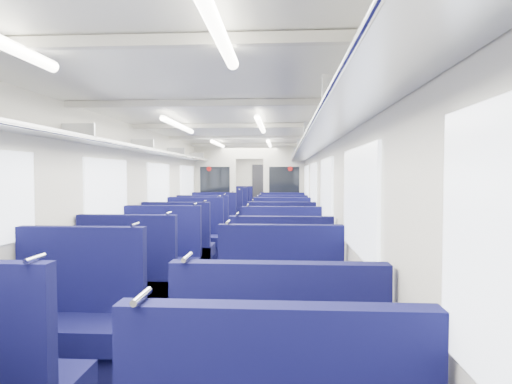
{
  "coord_description": "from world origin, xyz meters",
  "views": [
    {
      "loc": [
        0.85,
        -8.29,
        1.6
      ],
      "look_at": [
        0.12,
        3.44,
        1.13
      ],
      "focal_mm": 30.51,
      "sensor_mm": 36.0,
      "label": 1
    }
  ],
  "objects_px": {
    "seat_18": "(213,226)",
    "seat_16": "(204,232)",
    "end_door": "(262,190)",
    "seat_22": "(230,214)",
    "seat_19": "(282,226)",
    "seat_20": "(224,218)",
    "seat_12": "(179,251)",
    "seat_6": "(74,328)",
    "seat_24": "(234,211)",
    "seat_9": "(281,289)",
    "seat_11": "(281,267)",
    "seat_21": "(282,217)",
    "seat_10": "(160,265)",
    "seat_14": "(194,240)",
    "seat_26": "(238,208)",
    "seat_8": "(132,285)",
    "seat_27": "(283,209)",
    "seat_15": "(282,241)",
    "seat_13": "(282,251)",
    "seat_25": "(282,211)",
    "bulkhead": "(250,189)",
    "seat_17": "(282,232)",
    "seat_23": "(282,214)",
    "seat_7": "(280,322)"
  },
  "relations": [
    {
      "from": "seat_9",
      "to": "seat_11",
      "type": "distance_m",
      "value": 1.08
    },
    {
      "from": "seat_11",
      "to": "seat_13",
      "type": "distance_m",
      "value": 1.29
    },
    {
      "from": "seat_9",
      "to": "seat_6",
      "type": "bearing_deg",
      "value": -142.06
    },
    {
      "from": "seat_11",
      "to": "seat_21",
      "type": "height_order",
      "value": "same"
    },
    {
      "from": "seat_17",
      "to": "seat_23",
      "type": "distance_m",
      "value": 4.2
    },
    {
      "from": "seat_19",
      "to": "seat_20",
      "type": "relative_size",
      "value": 1.0
    },
    {
      "from": "bulkhead",
      "to": "seat_8",
      "type": "relative_size",
      "value": 2.33
    },
    {
      "from": "seat_9",
      "to": "seat_24",
      "type": "bearing_deg",
      "value": 99.33
    },
    {
      "from": "seat_8",
      "to": "seat_27",
      "type": "xyz_separation_m",
      "value": [
        1.66,
        11.05,
        0.0
      ]
    },
    {
      "from": "seat_14",
      "to": "seat_26",
      "type": "bearing_deg",
      "value": 90.0
    },
    {
      "from": "seat_15",
      "to": "seat_21",
      "type": "relative_size",
      "value": 1.0
    },
    {
      "from": "seat_6",
      "to": "seat_24",
      "type": "xyz_separation_m",
      "value": [
        0.0,
        11.4,
        0.0
      ]
    },
    {
      "from": "seat_9",
      "to": "seat_22",
      "type": "distance_m",
      "value": 9.12
    },
    {
      "from": "seat_25",
      "to": "seat_13",
      "type": "bearing_deg",
      "value": -90.0
    },
    {
      "from": "seat_10",
      "to": "seat_26",
      "type": "distance_m",
      "value": 10.17
    },
    {
      "from": "seat_11",
      "to": "seat_16",
      "type": "bearing_deg",
      "value": 116.1
    },
    {
      "from": "seat_13",
      "to": "seat_20",
      "type": "xyz_separation_m",
      "value": [
        -1.66,
        5.28,
        0.0
      ]
    },
    {
      "from": "seat_14",
      "to": "seat_17",
      "type": "distance_m",
      "value": 2.05
    },
    {
      "from": "seat_8",
      "to": "seat_25",
      "type": "xyz_separation_m",
      "value": [
        1.66,
        10.09,
        0.0
      ]
    },
    {
      "from": "seat_18",
      "to": "seat_19",
      "type": "relative_size",
      "value": 1.0
    },
    {
      "from": "seat_15",
      "to": "seat_16",
      "type": "relative_size",
      "value": 1.0
    },
    {
      "from": "seat_14",
      "to": "seat_25",
      "type": "bearing_deg",
      "value": 76.1
    },
    {
      "from": "seat_18",
      "to": "seat_16",
      "type": "bearing_deg",
      "value": -90.0
    },
    {
      "from": "seat_6",
      "to": "seat_20",
      "type": "bearing_deg",
      "value": 90.0
    },
    {
      "from": "seat_10",
      "to": "seat_21",
      "type": "xyz_separation_m",
      "value": [
        1.66,
        6.65,
        0.0
      ]
    },
    {
      "from": "seat_15",
      "to": "seat_20",
      "type": "xyz_separation_m",
      "value": [
        -1.66,
        4.25,
        0.0
      ]
    },
    {
      "from": "seat_14",
      "to": "seat_9",
      "type": "bearing_deg",
      "value": -64.27
    },
    {
      "from": "seat_6",
      "to": "seat_24",
      "type": "relative_size",
      "value": 1.0
    },
    {
      "from": "seat_12",
      "to": "seat_14",
      "type": "height_order",
      "value": "same"
    },
    {
      "from": "seat_7",
      "to": "seat_10",
      "type": "bearing_deg",
      "value": 126.79
    },
    {
      "from": "seat_15",
      "to": "seat_19",
      "type": "height_order",
      "value": "same"
    },
    {
      "from": "seat_12",
      "to": "seat_26",
      "type": "xyz_separation_m",
      "value": [
        0.0,
        9.12,
        0.0
      ]
    },
    {
      "from": "bulkhead",
      "to": "seat_10",
      "type": "distance_m",
      "value": 5.29
    },
    {
      "from": "seat_26",
      "to": "seat_11",
      "type": "bearing_deg",
      "value": -80.8
    },
    {
      "from": "seat_8",
      "to": "seat_9",
      "type": "xyz_separation_m",
      "value": [
        1.66,
        -0.07,
        0.0
      ]
    },
    {
      "from": "seat_6",
      "to": "seat_24",
      "type": "height_order",
      "value": "same"
    },
    {
      "from": "seat_9",
      "to": "seat_24",
      "type": "xyz_separation_m",
      "value": [
        -1.66,
        10.1,
        0.0
      ]
    },
    {
      "from": "seat_9",
      "to": "seat_14",
      "type": "relative_size",
      "value": 1.0
    },
    {
      "from": "end_door",
      "to": "seat_6",
      "type": "bearing_deg",
      "value": -93.42
    },
    {
      "from": "bulkhead",
      "to": "seat_11",
      "type": "xyz_separation_m",
      "value": [
        0.83,
        -5.23,
        -0.86
      ]
    },
    {
      "from": "seat_6",
      "to": "seat_22",
      "type": "height_order",
      "value": "same"
    },
    {
      "from": "bulkhead",
      "to": "seat_22",
      "type": "bearing_deg",
      "value": 107.37
    },
    {
      "from": "seat_12",
      "to": "seat_27",
      "type": "relative_size",
      "value": 1.0
    },
    {
      "from": "bulkhead",
      "to": "seat_19",
      "type": "relative_size",
      "value": 2.33
    },
    {
      "from": "seat_18",
      "to": "seat_22",
      "type": "relative_size",
      "value": 1.0
    },
    {
      "from": "seat_18",
      "to": "seat_12",
      "type": "bearing_deg",
      "value": -90.0
    },
    {
      "from": "seat_24",
      "to": "seat_13",
      "type": "bearing_deg",
      "value": -77.89
    },
    {
      "from": "end_door",
      "to": "seat_22",
      "type": "height_order",
      "value": "end_door"
    },
    {
      "from": "end_door",
      "to": "seat_26",
      "type": "relative_size",
      "value": 1.66
    },
    {
      "from": "seat_21",
      "to": "seat_22",
      "type": "bearing_deg",
      "value": 145.1
    }
  ]
}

